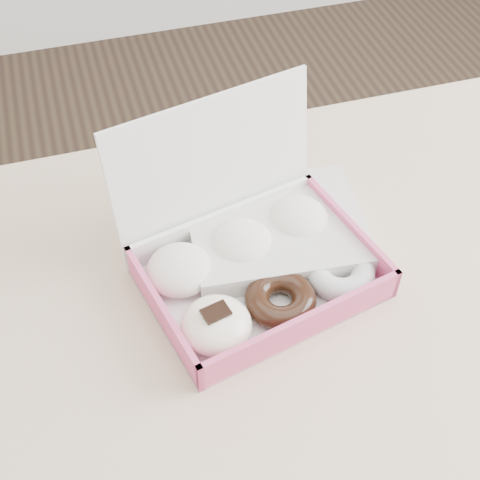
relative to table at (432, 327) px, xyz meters
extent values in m
cube|color=#CEAC88|center=(0.00, 0.00, 0.06)|extent=(1.20, 0.80, 0.04)
cylinder|color=#CEAC88|center=(-0.55, 0.35, -0.32)|extent=(0.05, 0.05, 0.71)
cube|color=white|center=(-0.22, 0.08, 0.08)|extent=(0.31, 0.26, 0.01)
cube|color=#D44B7A|center=(-0.20, -0.02, 0.10)|extent=(0.27, 0.07, 0.05)
cube|color=white|center=(-0.24, 0.17, 0.10)|extent=(0.27, 0.07, 0.05)
cube|color=#D44B7A|center=(-0.35, 0.05, 0.10)|extent=(0.05, 0.20, 0.05)
cube|color=#D44B7A|center=(-0.09, 0.11, 0.10)|extent=(0.05, 0.20, 0.05)
cube|color=white|center=(-0.24, 0.19, 0.18)|extent=(0.27, 0.09, 0.20)
ellipsoid|color=white|center=(-0.31, 0.10, 0.11)|extent=(0.10, 0.10, 0.05)
ellipsoid|color=white|center=(-0.23, 0.12, 0.11)|extent=(0.10, 0.10, 0.05)
ellipsoid|color=white|center=(-0.14, 0.14, 0.11)|extent=(0.10, 0.10, 0.05)
ellipsoid|color=#F8E8CA|center=(-0.29, 0.01, 0.11)|extent=(0.10, 0.10, 0.05)
cube|color=black|center=(-0.29, 0.01, 0.13)|extent=(0.03, 0.03, 0.00)
torus|color=black|center=(-0.21, 0.03, 0.10)|extent=(0.10, 0.10, 0.03)
torus|color=silver|center=(-0.12, 0.05, 0.10)|extent=(0.10, 0.10, 0.03)
cube|color=white|center=(-0.17, 0.14, 0.10)|extent=(0.24, 0.20, 0.04)
camera|label=1|loc=(-0.39, -0.42, 0.73)|focal=50.00mm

